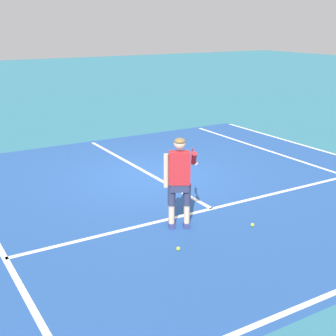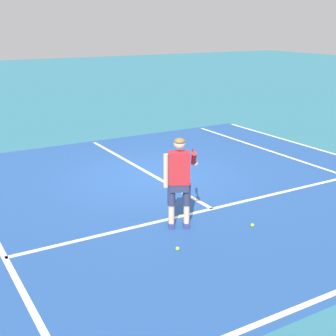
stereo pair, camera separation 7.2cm
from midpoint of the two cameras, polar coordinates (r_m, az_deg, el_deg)
The scene contains 9 objects.
ground_plane at distance 11.64m, azimuth -2.15°, elevation -0.93°, with size 80.00×80.00×0.00m, color teal.
court_inner_surface at distance 10.79m, azimuth 0.51°, elevation -2.41°, with size 10.98×10.22×0.00m, color #234C93.
line_service at distance 9.63m, azimuth 5.15°, elevation -4.96°, with size 8.23×0.10×0.01m, color white.
line_centre_service at distance 12.20m, azimuth -3.68°, elevation -0.07°, with size 0.10×6.40×0.01m, color white.
line_singles_right at distance 13.30m, azimuth 15.82°, elevation 0.77°, with size 0.10×9.82×0.01m, color white.
line_doubles_right at distance 14.31m, azimuth 19.63°, elevation 1.56°, with size 0.10×9.82×0.01m, color white.
tennis_player at distance 8.44m, azimuth 1.19°, elevation -1.03°, with size 1.03×0.92×1.71m.
tennis_ball_near_feet at distance 7.92m, azimuth 0.99°, elevation -9.81°, with size 0.07×0.07×0.07m, color #CCE02D.
tennis_ball_by_baseline at distance 8.92m, azimuth 10.03°, elevation -6.84°, with size 0.07×0.07×0.07m, color #CCE02D.
Camera 1 is at (-5.33, -9.68, 3.65)m, focal length 49.95 mm.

